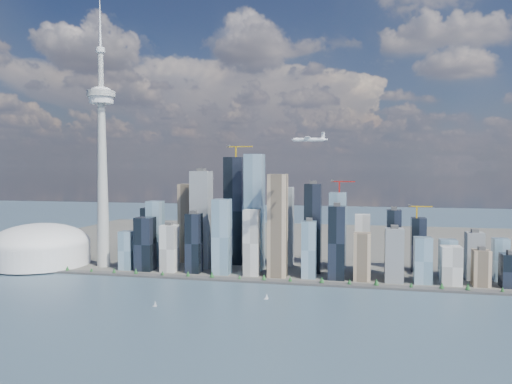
% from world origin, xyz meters
% --- Properties ---
extents(ground, '(4000.00, 4000.00, 0.00)m').
position_xyz_m(ground, '(0.00, 0.00, 0.00)').
color(ground, '#35455C').
rests_on(ground, ground).
extents(seawall, '(1100.00, 22.00, 4.00)m').
position_xyz_m(seawall, '(0.00, 250.00, 2.00)').
color(seawall, '#383838').
rests_on(seawall, ground).
extents(land, '(1400.00, 900.00, 3.00)m').
position_xyz_m(land, '(0.00, 700.00, 1.50)').
color(land, '#4C4C47').
rests_on(land, ground).
extents(shoreline_trees, '(960.53, 7.20, 8.80)m').
position_xyz_m(shoreline_trees, '(0.00, 250.00, 8.78)').
color(shoreline_trees, '#3F2D1E').
rests_on(shoreline_trees, seawall).
extents(skyscraper_cluster, '(736.00, 142.00, 250.89)m').
position_xyz_m(skyscraper_cluster, '(59.62, 336.82, 77.70)').
color(skyscraper_cluster, black).
rests_on(skyscraper_cluster, land).
extents(needle_tower, '(56.00, 56.00, 550.50)m').
position_xyz_m(needle_tower, '(-300.00, 310.00, 235.84)').
color(needle_tower, '#A4A5A0').
rests_on(needle_tower, land).
extents(dome_stadium, '(200.00, 200.00, 86.00)m').
position_xyz_m(dome_stadium, '(-440.00, 300.00, 39.44)').
color(dome_stadium, silver).
rests_on(dome_stadium, land).
extents(airplane, '(60.38, 53.49, 14.71)m').
position_xyz_m(airplane, '(134.22, 200.57, 253.48)').
color(airplane, white).
rests_on(airplane, ground).
extents(sailboat_west, '(7.05, 2.97, 9.74)m').
position_xyz_m(sailboat_west, '(-80.30, 64.49, 3.13)').
color(sailboat_west, white).
rests_on(sailboat_west, ground).
extents(sailboat_east, '(7.21, 1.96, 10.06)m').
position_xyz_m(sailboat_east, '(74.83, 138.29, 3.23)').
color(sailboat_east, white).
rests_on(sailboat_east, ground).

